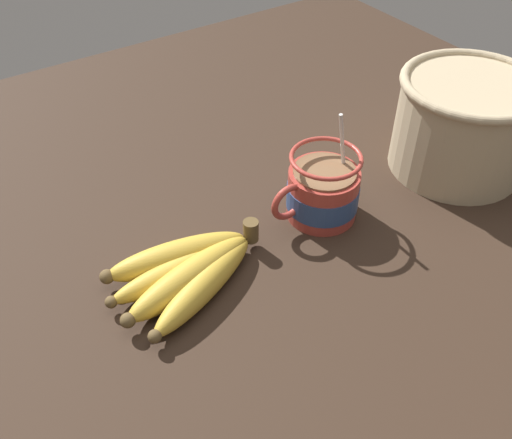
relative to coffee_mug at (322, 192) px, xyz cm
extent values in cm
cube|color=#332319|center=(8.23, 1.05, -5.76)|extent=(130.30, 130.30, 3.68)
cylinder|color=#B23D33|center=(-0.12, 0.00, -0.35)|extent=(9.57, 9.57, 7.14)
cylinder|color=navy|center=(-0.12, 0.00, -0.61)|extent=(9.77, 9.77, 3.31)
torus|color=#B23D33|center=(5.57, 0.00, 0.81)|extent=(5.44, 0.90, 5.44)
cylinder|color=#846042|center=(-0.12, 0.00, 3.32)|extent=(8.37, 8.37, 0.40)
torus|color=#B23D33|center=(-0.12, 0.00, 5.53)|extent=(9.57, 9.57, 0.60)
cylinder|color=silver|center=(-3.08, 0.00, 4.48)|extent=(3.05, 0.50, 13.89)
ellipsoid|color=silver|center=(-1.80, 0.00, -2.42)|extent=(3.00, 2.00, 0.80)
cylinder|color=brown|center=(11.51, 0.01, -1.18)|extent=(2.00, 2.00, 3.00)
ellipsoid|color=gold|center=(21.11, -1.81, -1.91)|extent=(17.98, 7.22, 4.02)
sphere|color=brown|center=(29.72, -3.45, -1.91)|extent=(1.81, 1.81, 1.81)
ellipsoid|color=gold|center=(21.65, 0.10, -2.26)|extent=(18.30, 3.47, 3.31)
sphere|color=brown|center=(30.79, 0.18, -2.26)|extent=(1.49, 1.49, 1.49)
ellipsoid|color=gold|center=(21.43, 2.07, -1.94)|extent=(18.68, 7.59, 3.96)
sphere|color=brown|center=(30.37, 3.93, -1.94)|extent=(1.78, 1.78, 1.78)
ellipsoid|color=gold|center=(20.61, 3.87, -2.19)|extent=(17.71, 10.13, 3.47)
sphere|color=brown|center=(28.79, 7.34, -2.19)|extent=(1.56, 1.56, 1.56)
cylinder|color=tan|center=(-24.00, 2.38, 3.00)|extent=(19.52, 19.52, 13.84)
torus|color=tan|center=(-24.00, 2.38, 9.91)|extent=(20.50, 20.50, 1.37)
camera|label=1|loc=(40.55, 44.61, 48.18)|focal=40.00mm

